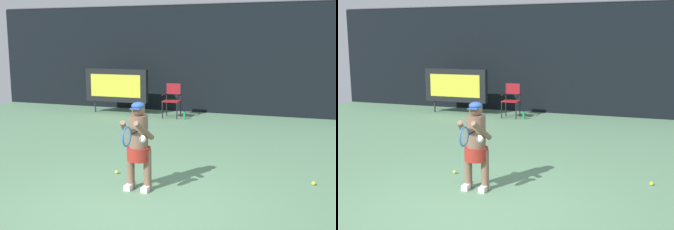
# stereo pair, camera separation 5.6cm
# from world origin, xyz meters

# --- Properties ---
(ground) EXTENTS (18.00, 22.00, 0.03)m
(ground) POSITION_xyz_m (0.00, -0.19, -0.01)
(ground) COLOR #5F8D68
(backdrop_screen) EXTENTS (18.00, 0.12, 3.66)m
(backdrop_screen) POSITION_xyz_m (0.00, 8.50, 1.81)
(backdrop_screen) COLOR black
(backdrop_screen) RESTS_ON ground
(scoreboard) EXTENTS (2.20, 0.21, 1.50)m
(scoreboard) POSITION_xyz_m (-3.78, 7.31, 0.95)
(scoreboard) COLOR black
(scoreboard) RESTS_ON ground
(umpire_chair) EXTENTS (0.52, 0.44, 1.08)m
(umpire_chair) POSITION_xyz_m (-1.78, 7.22, 0.62)
(umpire_chair) COLOR black
(umpire_chair) RESTS_ON ground
(water_bottle) EXTENTS (0.07, 0.07, 0.27)m
(water_bottle) POSITION_xyz_m (-1.32, 7.03, 0.12)
(water_bottle) COLOR #1E944F
(water_bottle) RESTS_ON ground
(tennis_player) EXTENTS (0.53, 0.60, 1.46)m
(tennis_player) POSITION_xyz_m (-0.24, 0.77, 0.79)
(tennis_player) COLOR white
(tennis_player) RESTS_ON ground
(tennis_racket) EXTENTS (0.03, 0.60, 0.31)m
(tennis_racket) POSITION_xyz_m (-0.21, 0.28, 1.01)
(tennis_racket) COLOR black
(tennis_ball_loose) EXTENTS (0.07, 0.07, 0.07)m
(tennis_ball_loose) POSITION_xyz_m (-0.94, 1.38, 0.03)
(tennis_ball_loose) COLOR #CCDB3D
(tennis_ball_loose) RESTS_ON ground
(tennis_ball_spare) EXTENTS (0.07, 0.07, 0.07)m
(tennis_ball_spare) POSITION_xyz_m (2.50, 1.90, 0.03)
(tennis_ball_spare) COLOR #CCDB3D
(tennis_ball_spare) RESTS_ON ground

